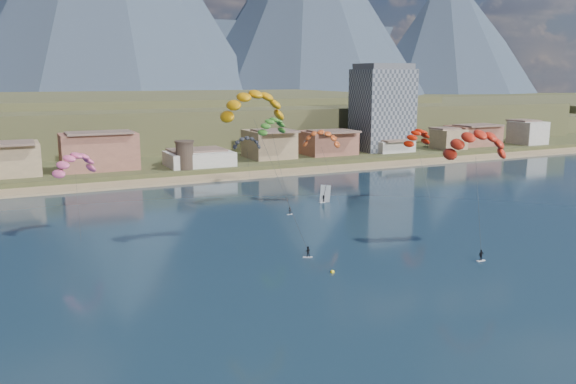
{
  "coord_description": "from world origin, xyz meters",
  "views": [
    {
      "loc": [
        -42.44,
        -56.72,
        29.33
      ],
      "look_at": [
        0.0,
        32.0,
        10.0
      ],
      "focal_mm": 36.74,
      "sensor_mm": 36.0,
      "label": 1
    }
  ],
  "objects": [
    {
      "name": "foothills",
      "position": [
        22.39,
        232.47,
        9.08
      ],
      "size": [
        940.0,
        210.0,
        18.0
      ],
      "color": "brown",
      "rests_on": "ground"
    },
    {
      "name": "beach",
      "position": [
        0.0,
        106.0,
        0.25
      ],
      "size": [
        2200.0,
        12.0,
        0.9
      ],
      "color": "tan",
      "rests_on": "ground"
    },
    {
      "name": "windsurfer",
      "position": [
        24.26,
        62.75,
        1.29
      ],
      "size": [
        2.35,
        2.57,
        4.07
      ],
      "color": "silver",
      "rests_on": "ground"
    },
    {
      "name": "distant_kite_dark",
      "position": [
        11.47,
        79.79,
        13.64
      ],
      "size": [
        7.81,
        6.33,
        16.37
      ],
      "color": "#262626",
      "rests_on": "ground"
    },
    {
      "name": "buoy",
      "position": [
        0.55,
        17.5,
        0.11
      ],
      "size": [
        0.64,
        0.64,
        0.64
      ],
      "color": "yellow",
      "rests_on": "ground"
    },
    {
      "name": "apartment_tower",
      "position": [
        85.0,
        128.0,
        17.82
      ],
      "size": [
        20.0,
        16.0,
        32.0
      ],
      "color": "gray",
      "rests_on": "ground"
    },
    {
      "name": "kitesurfer_orange",
      "position": [
        31.16,
        21.12,
        18.49
      ],
      "size": [
        13.18,
        13.39,
        22.14
      ],
      "color": "silver",
      "rests_on": "ground"
    },
    {
      "name": "kitesurfer_green",
      "position": [
        12.61,
        66.62,
        18.62
      ],
      "size": [
        9.34,
        15.69,
        21.95
      ],
      "color": "silver",
      "rests_on": "ground"
    },
    {
      "name": "distant_kite_orange",
      "position": [
        24.3,
        64.71,
        15.62
      ],
      "size": [
        9.58,
        8.52,
        18.7
      ],
      "color": "#262626",
      "rests_on": "ground"
    },
    {
      "name": "distant_kite_red",
      "position": [
        46.64,
        57.33,
        15.63
      ],
      "size": [
        9.92,
        7.35,
        18.68
      ],
      "color": "#262626",
      "rests_on": "ground"
    },
    {
      "name": "ground",
      "position": [
        0.0,
        0.0,
        0.0
      ],
      "size": [
        2400.0,
        2400.0,
        0.0
      ],
      "primitive_type": "plane",
      "color": "#0D1E30",
      "rests_on": "ground"
    },
    {
      "name": "land",
      "position": [
        0.0,
        560.0,
        0.0
      ],
      "size": [
        2200.0,
        900.0,
        4.0
      ],
      "color": "brown",
      "rests_on": "ground"
    },
    {
      "name": "watchtower",
      "position": [
        5.0,
        114.0,
        6.37
      ],
      "size": [
        5.82,
        5.82,
        8.6
      ],
      "color": "#47382D",
      "rests_on": "ground"
    },
    {
      "name": "distant_kite_pink",
      "position": [
        -31.41,
        58.86,
        13.98
      ],
      "size": [
        9.89,
        8.76,
        17.27
      ],
      "color": "#262626",
      "rests_on": "ground"
    },
    {
      "name": "town",
      "position": [
        -40.0,
        122.0,
        8.0
      ],
      "size": [
        400.0,
        24.0,
        12.0
      ],
      "color": "silver",
      "rests_on": "ground"
    },
    {
      "name": "kitesurfer_yellow",
      "position": [
        -3.49,
        38.45,
        25.11
      ],
      "size": [
        12.55,
        15.91,
        28.96
      ],
      "color": "silver",
      "rests_on": "ground"
    }
  ]
}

